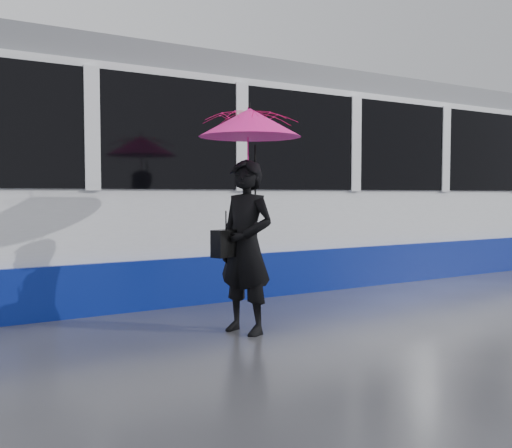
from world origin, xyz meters
TOP-DOWN VIEW (x-y plane):
  - ground at (0.00, 0.00)m, footprint 90.00×90.00m
  - rails at (0.00, 2.50)m, footprint 34.00×1.51m
  - tram at (2.65, 2.50)m, footprint 26.00×2.56m
  - woman at (-0.72, -0.36)m, footprint 0.63×0.76m
  - umbrella at (-0.67, -0.36)m, footprint 1.36×1.36m
  - handbag at (-0.94, -0.34)m, footprint 0.35×0.24m

SIDE VIEW (x-z plane):
  - ground at x=0.00m, z-range 0.00..0.00m
  - rails at x=0.00m, z-range 0.00..0.02m
  - woman at x=-0.72m, z-range 0.00..1.79m
  - handbag at x=-0.94m, z-range 0.71..1.17m
  - tram at x=2.65m, z-range -0.04..3.31m
  - umbrella at x=-0.67m, z-range 1.36..2.57m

